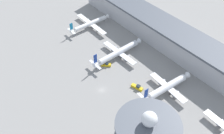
% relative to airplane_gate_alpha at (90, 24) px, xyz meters
% --- Properties ---
extents(ground_plane, '(1000.00, 1000.00, 0.00)m').
position_rel_airplane_gate_alpha_xyz_m(ground_plane, '(65.00, -35.88, -3.93)').
color(ground_plane, gray).
extents(terminal_building, '(203.48, 25.00, 18.00)m').
position_rel_airplane_gate_alpha_xyz_m(terminal_building, '(65.00, 34.12, 5.17)').
color(terminal_building, '#B2B2B7').
rests_on(terminal_building, ground).
extents(airplane_gate_alpha, '(39.36, 39.59, 11.82)m').
position_rel_airplane_gate_alpha_xyz_m(airplane_gate_alpha, '(0.00, 0.00, 0.00)').
color(airplane_gate_alpha, white).
rests_on(airplane_gate_alpha, ground).
extents(airplane_gate_bravo, '(34.01, 45.33, 13.48)m').
position_rel_airplane_gate_alpha_xyz_m(airplane_gate_bravo, '(45.42, -5.83, 0.14)').
color(airplane_gate_bravo, silver).
rests_on(airplane_gate_bravo, ground).
extents(airplane_gate_charlie, '(30.76, 39.76, 13.99)m').
position_rel_airplane_gate_alpha_xyz_m(airplane_gate_charlie, '(92.37, -3.52, 0.53)').
color(airplane_gate_charlie, white).
rests_on(airplane_gate_charlie, ground).
extents(service_truck_catering, '(8.63, 4.66, 3.10)m').
position_rel_airplane_gate_alpha_xyz_m(service_truck_catering, '(78.37, -16.45, -2.85)').
color(service_truck_catering, black).
rests_on(service_truck_catering, ground).
extents(service_truck_fuel, '(6.61, 6.94, 3.09)m').
position_rel_airplane_gate_alpha_xyz_m(service_truck_fuel, '(47.92, -19.27, -2.85)').
color(service_truck_fuel, black).
rests_on(service_truck_fuel, ground).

